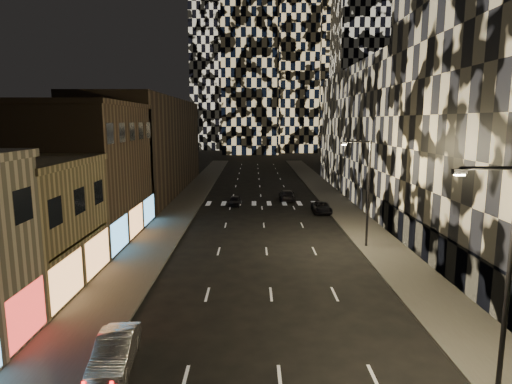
{
  "coord_description": "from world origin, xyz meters",
  "views": [
    {
      "loc": [
        -1.12,
        -5.39,
        10.74
      ],
      "look_at": [
        -0.92,
        23.09,
        6.0
      ],
      "focal_mm": 30.0,
      "sensor_mm": 36.0,
      "label": 1
    }
  ],
  "objects_px": {
    "car_dark_midlane": "(235,201)",
    "car_dark_rightlane": "(322,207)",
    "car_dark_oncoming": "(287,195)",
    "streetlight_near": "(504,265)",
    "streetlight_far": "(366,186)",
    "car_silver_parked": "(115,352)"
  },
  "relations": [
    {
      "from": "car_dark_oncoming",
      "to": "car_silver_parked",
      "type": "bearing_deg",
      "value": 76.57
    },
    {
      "from": "streetlight_near",
      "to": "car_dark_rightlane",
      "type": "height_order",
      "value": "streetlight_near"
    },
    {
      "from": "streetlight_far",
      "to": "car_dark_rightlane",
      "type": "bearing_deg",
      "value": 95.46
    },
    {
      "from": "car_dark_midlane",
      "to": "car_dark_rightlane",
      "type": "relative_size",
      "value": 0.82
    },
    {
      "from": "streetlight_near",
      "to": "car_dark_midlane",
      "type": "height_order",
      "value": "streetlight_near"
    },
    {
      "from": "car_silver_parked",
      "to": "car_dark_midlane",
      "type": "distance_m",
      "value": 36.67
    },
    {
      "from": "car_dark_rightlane",
      "to": "car_silver_parked",
      "type": "bearing_deg",
      "value": -112.71
    },
    {
      "from": "streetlight_far",
      "to": "car_dark_rightlane",
      "type": "relative_size",
      "value": 1.99
    },
    {
      "from": "car_silver_parked",
      "to": "car_dark_oncoming",
      "type": "bearing_deg",
      "value": 69.84
    },
    {
      "from": "streetlight_near",
      "to": "streetlight_far",
      "type": "height_order",
      "value": "same"
    },
    {
      "from": "car_dark_oncoming",
      "to": "car_dark_rightlane",
      "type": "height_order",
      "value": "car_dark_oncoming"
    },
    {
      "from": "car_dark_oncoming",
      "to": "car_dark_rightlane",
      "type": "distance_m",
      "value": 8.67
    },
    {
      "from": "streetlight_far",
      "to": "car_dark_oncoming",
      "type": "xyz_separation_m",
      "value": [
        -4.85,
        22.09,
        -4.62
      ]
    },
    {
      "from": "car_silver_parked",
      "to": "car_dark_midlane",
      "type": "bearing_deg",
      "value": 79.0
    },
    {
      "from": "car_silver_parked",
      "to": "car_dark_oncoming",
      "type": "xyz_separation_m",
      "value": [
        10.7,
        40.07,
        -0.0
      ]
    },
    {
      "from": "car_dark_midlane",
      "to": "car_dark_rightlane",
      "type": "height_order",
      "value": "same"
    },
    {
      "from": "car_dark_oncoming",
      "to": "streetlight_near",
      "type": "bearing_deg",
      "value": 98.1
    },
    {
      "from": "car_dark_oncoming",
      "to": "car_dark_rightlane",
      "type": "bearing_deg",
      "value": 115.34
    },
    {
      "from": "streetlight_near",
      "to": "streetlight_far",
      "type": "xyz_separation_m",
      "value": [
        0.0,
        20.0,
        0.0
      ]
    },
    {
      "from": "car_silver_parked",
      "to": "streetlight_near",
      "type": "bearing_deg",
      "value": -12.61
    },
    {
      "from": "streetlight_near",
      "to": "car_silver_parked",
      "type": "height_order",
      "value": "streetlight_near"
    },
    {
      "from": "car_dark_oncoming",
      "to": "car_dark_midlane",
      "type": "bearing_deg",
      "value": 28.63
    }
  ]
}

